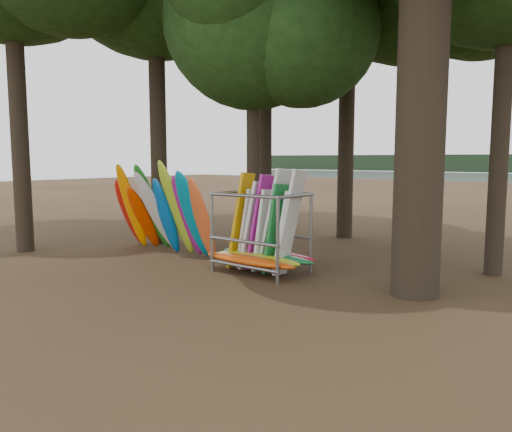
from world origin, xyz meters
The scene contains 4 objects.
ground centered at (0.00, 0.00, 0.00)m, with size 120.00×120.00×0.00m, color #47331E.
oak_5 centered at (-0.94, 2.48, 7.29)m, with size 6.33×6.33×10.05m.
kayak_row centered at (-3.41, 0.84, 1.33)m, with size 4.59×2.10×3.16m.
storage_rack centered at (0.84, 0.66, 1.01)m, with size 3.09×1.58×2.84m.
Camera 1 is at (9.00, -9.78, 3.07)m, focal length 35.00 mm.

